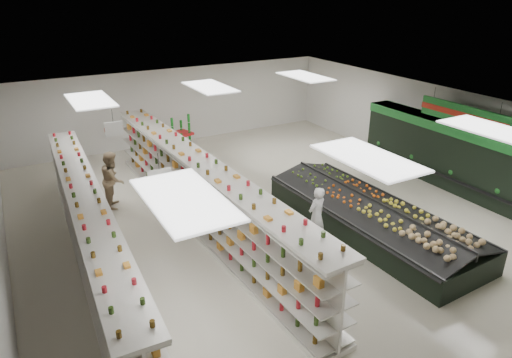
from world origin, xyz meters
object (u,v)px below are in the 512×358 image
gondola_center (200,196)px  soda_endcap (177,136)px  gondola_left (91,233)px  shopper_background (113,179)px  shopper_main (316,216)px  produce_island (370,215)px

gondola_center → soda_endcap: bearing=73.4°
gondola_left → shopper_background: size_ratio=6.13×
gondola_left → gondola_center: bearing=11.5°
gondola_left → shopper_background: 3.29m
gondola_left → soda_endcap: bearing=57.5°
soda_endcap → gondola_left: bearing=-124.8°
shopper_background → shopper_main: bearing=-120.0°
soda_endcap → shopper_background: bearing=-133.0°
gondola_center → shopper_main: size_ratio=7.38×
gondola_left → shopper_background: (1.24, 3.05, 0.02)m
gondola_left → shopper_background: gondola_left is taller
gondola_left → produce_island: gondola_left is taller
gondola_left → soda_endcap: gondola_left is taller
gondola_left → gondola_center: 3.12m
produce_island → shopper_main: shopper_main is taller
gondola_center → shopper_main: (2.32, -2.34, -0.14)m
gondola_left → soda_endcap: size_ratio=7.50×
produce_island → shopper_background: size_ratio=3.76×
soda_endcap → gondola_center: bearing=-104.4°
produce_island → gondola_center: bearing=148.3°
gondola_left → gondola_center: size_ratio=0.92×
soda_endcap → shopper_background: 5.05m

